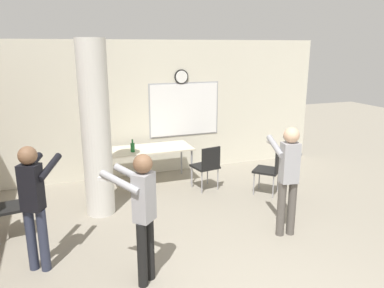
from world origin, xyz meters
The scene contains 11 objects.
wall_back centered at (0.02, 5.06, 1.40)m, with size 8.00×0.15×2.80m.
support_pillar centered at (-1.17, 3.36, 1.40)m, with size 0.46×0.46×2.80m.
folding_table centered at (-0.10, 4.42, 0.68)m, with size 1.73×0.76×0.73m.
bottle_on_table centered at (-0.43, 4.26, 0.82)m, with size 0.08×0.08×0.24m.
waste_bin centered at (-0.41, 3.81, 0.15)m, with size 0.30×0.30×0.31m.
chair_mid_room centered at (1.88, 3.09, 0.51)m, with size 0.62×0.62×0.87m.
chair_table_right centered at (0.86, 3.69, 0.51)m, with size 0.51×0.51×0.87m.
chair_by_left_wall centered at (-2.55, 2.97, 0.51)m, with size 0.50×0.50×0.87m.
person_playing_side centered at (1.27, 1.69, 0.95)m, with size 0.43×0.66×1.61m.
person_watching_back centered at (-2.07, 1.98, 0.93)m, with size 0.54×0.64×1.58m.
person_playing_front centered at (-0.92, 1.27, 0.92)m, with size 0.61×0.60×1.56m.
Camera 1 is at (-1.73, -2.53, 2.69)m, focal length 35.00 mm.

